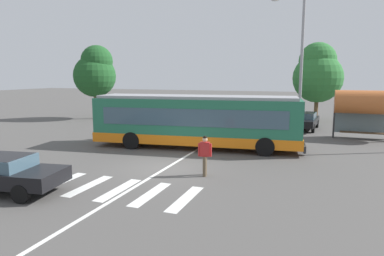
{
  "coord_description": "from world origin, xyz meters",
  "views": [
    {
      "loc": [
        6.56,
        -13.99,
        4.2
      ],
      "look_at": [
        -0.05,
        3.73,
        1.3
      ],
      "focal_mm": 32.04,
      "sensor_mm": 36.0,
      "label": 1
    }
  ],
  "objects_px": {
    "foreground_sedan": "(1,172)",
    "city_transit_bus": "(196,121)",
    "parked_car_blue": "(238,116)",
    "parked_car_white": "(176,114)",
    "parked_car_black": "(304,120)",
    "background_tree_left": "(95,72)",
    "twin_arm_street_lamp": "(302,51)",
    "parked_car_red": "(205,115)",
    "background_tree_right": "(318,73)",
    "parked_car_champagne": "(267,118)",
    "pedestrian_crossing_street": "(205,153)",
    "bus_stop_shelter": "(369,103)"
  },
  "relations": [
    {
      "from": "parked_car_blue",
      "to": "parked_car_champagne",
      "type": "relative_size",
      "value": 1.0
    },
    {
      "from": "twin_arm_street_lamp",
      "to": "parked_car_champagne",
      "type": "bearing_deg",
      "value": 125.36
    },
    {
      "from": "parked_car_red",
      "to": "parked_car_black",
      "type": "relative_size",
      "value": 0.99
    },
    {
      "from": "twin_arm_street_lamp",
      "to": "city_transit_bus",
      "type": "bearing_deg",
      "value": -132.92
    },
    {
      "from": "foreground_sedan",
      "to": "parked_car_white",
      "type": "bearing_deg",
      "value": 94.27
    },
    {
      "from": "foreground_sedan",
      "to": "pedestrian_crossing_street",
      "type": "bearing_deg",
      "value": 35.95
    },
    {
      "from": "parked_car_white",
      "to": "parked_car_champagne",
      "type": "xyz_separation_m",
      "value": [
        8.15,
        -0.16,
        0.0
      ]
    },
    {
      "from": "background_tree_right",
      "to": "foreground_sedan",
      "type": "bearing_deg",
      "value": -112.4
    },
    {
      "from": "city_transit_bus",
      "to": "bus_stop_shelter",
      "type": "bearing_deg",
      "value": 33.47
    },
    {
      "from": "parked_car_white",
      "to": "background_tree_left",
      "type": "relative_size",
      "value": 0.64
    },
    {
      "from": "pedestrian_crossing_street",
      "to": "foreground_sedan",
      "type": "relative_size",
      "value": 0.36
    },
    {
      "from": "parked_car_champagne",
      "to": "twin_arm_street_lamp",
      "type": "relative_size",
      "value": 0.47
    },
    {
      "from": "twin_arm_street_lamp",
      "to": "parked_car_black",
      "type": "bearing_deg",
      "value": 86.7
    },
    {
      "from": "twin_arm_street_lamp",
      "to": "background_tree_right",
      "type": "xyz_separation_m",
      "value": [
        0.97,
        9.59,
        -1.36
      ]
    },
    {
      "from": "parked_car_blue",
      "to": "parked_car_champagne",
      "type": "bearing_deg",
      "value": -12.8
    },
    {
      "from": "parked_car_champagne",
      "to": "background_tree_right",
      "type": "xyz_separation_m",
      "value": [
        3.67,
        5.79,
        3.67
      ]
    },
    {
      "from": "foreground_sedan",
      "to": "parked_car_black",
      "type": "distance_m",
      "value": 21.56
    },
    {
      "from": "city_transit_bus",
      "to": "pedestrian_crossing_street",
      "type": "xyz_separation_m",
      "value": [
        2.26,
        -5.2,
        -0.62
      ]
    },
    {
      "from": "pedestrian_crossing_street",
      "to": "background_tree_right",
      "type": "relative_size",
      "value": 0.24
    },
    {
      "from": "city_transit_bus",
      "to": "twin_arm_street_lamp",
      "type": "distance_m",
      "value": 8.98
    },
    {
      "from": "city_transit_bus",
      "to": "parked_car_black",
      "type": "xyz_separation_m",
      "value": [
        5.62,
        9.56,
        -0.82
      ]
    },
    {
      "from": "parked_car_champagne",
      "to": "twin_arm_street_lamp",
      "type": "height_order",
      "value": "twin_arm_street_lamp"
    },
    {
      "from": "city_transit_bus",
      "to": "parked_car_red",
      "type": "relative_size",
      "value": 2.65
    },
    {
      "from": "pedestrian_crossing_street",
      "to": "background_tree_right",
      "type": "xyz_separation_m",
      "value": [
        4.1,
        20.6,
        3.47
      ]
    },
    {
      "from": "twin_arm_street_lamp",
      "to": "background_tree_left",
      "type": "bearing_deg",
      "value": 168.89
    },
    {
      "from": "parked_car_black",
      "to": "background_tree_left",
      "type": "bearing_deg",
      "value": 179.95
    },
    {
      "from": "parked_car_red",
      "to": "background_tree_right",
      "type": "distance_m",
      "value": 11.3
    },
    {
      "from": "parked_car_blue",
      "to": "parked_car_red",
      "type": "bearing_deg",
      "value": -171.33
    },
    {
      "from": "pedestrian_crossing_street",
      "to": "background_tree_right",
      "type": "distance_m",
      "value": 21.29
    },
    {
      "from": "pedestrian_crossing_street",
      "to": "parked_car_red",
      "type": "height_order",
      "value": "pedestrian_crossing_street"
    },
    {
      "from": "parked_car_champagne",
      "to": "foreground_sedan",
      "type": "bearing_deg",
      "value": -109.08
    },
    {
      "from": "pedestrian_crossing_street",
      "to": "twin_arm_street_lamp",
      "type": "relative_size",
      "value": 0.18
    },
    {
      "from": "foreground_sedan",
      "to": "background_tree_left",
      "type": "relative_size",
      "value": 0.67
    },
    {
      "from": "background_tree_left",
      "to": "twin_arm_street_lamp",
      "type": "bearing_deg",
      "value": -11.11
    },
    {
      "from": "background_tree_left",
      "to": "pedestrian_crossing_street",
      "type": "bearing_deg",
      "value": -42.61
    },
    {
      "from": "city_transit_bus",
      "to": "parked_car_white",
      "type": "distance_m",
      "value": 11.22
    },
    {
      "from": "parked_car_blue",
      "to": "parked_car_white",
      "type": "bearing_deg",
      "value": -175.73
    },
    {
      "from": "city_transit_bus",
      "to": "twin_arm_street_lamp",
      "type": "bearing_deg",
      "value": 47.08
    },
    {
      "from": "parked_car_black",
      "to": "bus_stop_shelter",
      "type": "bearing_deg",
      "value": -37.67
    },
    {
      "from": "foreground_sedan",
      "to": "city_transit_bus",
      "type": "bearing_deg",
      "value": 67.69
    },
    {
      "from": "bus_stop_shelter",
      "to": "parked_car_black",
      "type": "bearing_deg",
      "value": 142.33
    },
    {
      "from": "parked_car_black",
      "to": "background_tree_right",
      "type": "relative_size",
      "value": 0.64
    },
    {
      "from": "parked_car_blue",
      "to": "city_transit_bus",
      "type": "bearing_deg",
      "value": -90.85
    },
    {
      "from": "parked_car_black",
      "to": "background_tree_left",
      "type": "xyz_separation_m",
      "value": [
        -19.42,
        0.02,
        3.81
      ]
    },
    {
      "from": "parked_car_black",
      "to": "background_tree_left",
      "type": "distance_m",
      "value": 19.79
    },
    {
      "from": "parked_car_white",
      "to": "bus_stop_shelter",
      "type": "bearing_deg",
      "value": -12.53
    },
    {
      "from": "pedestrian_crossing_street",
      "to": "parked_car_red",
      "type": "relative_size",
      "value": 0.37
    },
    {
      "from": "parked_car_black",
      "to": "bus_stop_shelter",
      "type": "height_order",
      "value": "bus_stop_shelter"
    },
    {
      "from": "foreground_sedan",
      "to": "parked_car_red",
      "type": "bearing_deg",
      "value": 86.22
    },
    {
      "from": "parked_car_champagne",
      "to": "background_tree_right",
      "type": "relative_size",
      "value": 0.62
    }
  ]
}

